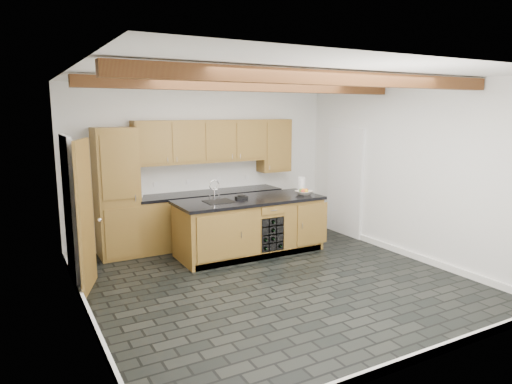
{
  "coord_description": "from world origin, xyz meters",
  "views": [
    {
      "loc": [
        -3.17,
        -5.23,
        2.35
      ],
      "look_at": [
        0.15,
        0.8,
        1.13
      ],
      "focal_mm": 32.0,
      "sensor_mm": 36.0,
      "label": 1
    }
  ],
  "objects_px": {
    "island": "(250,226)",
    "fruit_bowl": "(304,193)",
    "kitchen_scale": "(241,197)",
    "paper_towel": "(302,184)"
  },
  "relations": [
    {
      "from": "kitchen_scale",
      "to": "fruit_bowl",
      "type": "xyz_separation_m",
      "value": [
        1.12,
        -0.17,
        0.01
      ]
    },
    {
      "from": "fruit_bowl",
      "to": "paper_towel",
      "type": "height_order",
      "value": "paper_towel"
    },
    {
      "from": "fruit_bowl",
      "to": "kitchen_scale",
      "type": "bearing_deg",
      "value": 171.25
    },
    {
      "from": "island",
      "to": "fruit_bowl",
      "type": "height_order",
      "value": "fruit_bowl"
    },
    {
      "from": "fruit_bowl",
      "to": "paper_towel",
      "type": "bearing_deg",
      "value": 63.7
    },
    {
      "from": "fruit_bowl",
      "to": "paper_towel",
      "type": "relative_size",
      "value": 1.05
    },
    {
      "from": "island",
      "to": "fruit_bowl",
      "type": "bearing_deg",
      "value": -7.44
    },
    {
      "from": "island",
      "to": "kitchen_scale",
      "type": "xyz_separation_m",
      "value": [
        -0.14,
        0.04,
        0.49
      ]
    },
    {
      "from": "kitchen_scale",
      "to": "paper_towel",
      "type": "relative_size",
      "value": 0.75
    },
    {
      "from": "paper_towel",
      "to": "kitchen_scale",
      "type": "bearing_deg",
      "value": -175.66
    }
  ]
}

